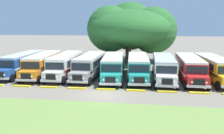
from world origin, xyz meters
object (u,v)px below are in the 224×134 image
(parked_bus_slot_3, at_px, (90,64))
(parked_bus_slot_6, at_px, (164,67))
(parked_bus_slot_1, at_px, (43,63))
(parked_bus_slot_2, at_px, (66,64))
(parked_bus_slot_0, at_px, (23,62))
(parked_bus_slot_7, at_px, (190,67))
(parked_bus_slot_5, at_px, (138,66))
(broad_shade_tree, at_px, (131,28))
(parked_bus_slot_8, at_px, (214,67))
(parked_bus_slot_4, at_px, (113,66))

(parked_bus_slot_3, distance_m, parked_bus_slot_6, 9.63)
(parked_bus_slot_1, bearing_deg, parked_bus_slot_2, 86.78)
(parked_bus_slot_0, distance_m, parked_bus_slot_7, 22.48)
(parked_bus_slot_1, xyz_separation_m, parked_bus_slot_5, (12.94, -0.15, 0.00))
(parked_bus_slot_1, height_order, broad_shade_tree, broad_shade_tree)
(parked_bus_slot_5, relative_size, parked_bus_slot_6, 1.01)
(parked_bus_slot_8, distance_m, broad_shade_tree, 17.05)
(parked_bus_slot_0, xyz_separation_m, parked_bus_slot_6, (19.27, -0.73, 0.00))
(parked_bus_slot_1, xyz_separation_m, parked_bus_slot_4, (9.73, -0.37, 0.00))
(parked_bus_slot_0, bearing_deg, parked_bus_slot_5, 88.12)
(parked_bus_slot_4, relative_size, parked_bus_slot_7, 1.01)
(parked_bus_slot_3, distance_m, parked_bus_slot_8, 15.81)
(parked_bus_slot_0, height_order, parked_bus_slot_2, same)
(parked_bus_slot_5, xyz_separation_m, broad_shade_tree, (-1.72, 12.42, 4.54))
(parked_bus_slot_3, xyz_separation_m, parked_bus_slot_5, (6.36, -0.19, 0.00))
(parked_bus_slot_2, distance_m, parked_bus_slot_3, 3.39)
(parked_bus_slot_0, relative_size, parked_bus_slot_4, 0.99)
(parked_bus_slot_8, bearing_deg, parked_bus_slot_4, -91.14)
(parked_bus_slot_3, relative_size, parked_bus_slot_6, 1.00)
(parked_bus_slot_2, xyz_separation_m, parked_bus_slot_8, (19.20, 0.14, 0.00))
(parked_bus_slot_0, height_order, parked_bus_slot_5, same)
(parked_bus_slot_1, bearing_deg, parked_bus_slot_5, 84.90)
(parked_bus_slot_6, relative_size, parked_bus_slot_7, 1.00)
(parked_bus_slot_7, bearing_deg, parked_bus_slot_3, -90.01)
(parked_bus_slot_4, distance_m, broad_shade_tree, 13.52)
(parked_bus_slot_6, bearing_deg, parked_bus_slot_3, -91.65)
(broad_shade_tree, bearing_deg, parked_bus_slot_3, -110.80)
(parked_bus_slot_6, distance_m, parked_bus_slot_7, 3.21)
(parked_bus_slot_7, bearing_deg, broad_shade_tree, -145.87)
(parked_bus_slot_2, distance_m, parked_bus_slot_8, 19.20)
(parked_bus_slot_5, height_order, broad_shade_tree, broad_shade_tree)
(parked_bus_slot_3, xyz_separation_m, parked_bus_slot_4, (3.15, -0.42, 0.00))
(parked_bus_slot_2, xyz_separation_m, parked_bus_slot_4, (6.55, -0.44, 0.00))
(parked_bus_slot_3, distance_m, parked_bus_slot_7, 12.82)
(parked_bus_slot_6, distance_m, broad_shade_tree, 14.31)
(parked_bus_slot_3, relative_size, parked_bus_slot_7, 1.00)
(parked_bus_slot_0, bearing_deg, parked_bus_slot_3, 88.03)
(parked_bus_slot_8, bearing_deg, parked_bus_slot_0, -94.15)
(parked_bus_slot_1, bearing_deg, broad_shade_tree, 133.10)
(parked_bus_slot_1, distance_m, parked_bus_slot_4, 9.74)
(parked_bus_slot_2, distance_m, parked_bus_slot_7, 16.21)
(parked_bus_slot_7, bearing_deg, parked_bus_slot_4, -87.75)
(parked_bus_slot_1, bearing_deg, parked_bus_slot_4, 83.35)
(parked_bus_slot_1, xyz_separation_m, parked_bus_slot_7, (19.40, -0.11, 0.00))
(parked_bus_slot_3, distance_m, parked_bus_slot_4, 3.18)
(parked_bus_slot_0, relative_size, parked_bus_slot_7, 1.00)
(parked_bus_slot_8, height_order, broad_shade_tree, broad_shade_tree)
(parked_bus_slot_4, relative_size, broad_shade_tree, 0.70)
(parked_bus_slot_3, relative_size, parked_bus_slot_4, 0.99)
(parked_bus_slot_0, relative_size, parked_bus_slot_1, 0.99)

